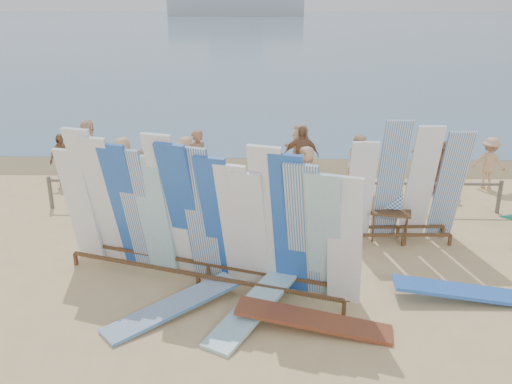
{
  "coord_description": "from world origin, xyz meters",
  "views": [
    {
      "loc": [
        -0.06,
        -10.6,
        5.38
      ],
      "look_at": [
        -0.38,
        1.05,
        1.22
      ],
      "focal_mm": 38.0,
      "sensor_mm": 36.0,
      "label": 1
    }
  ],
  "objects_px": {
    "beach_chair_right": "(291,188)",
    "beachgoer_7": "(420,160)",
    "flat_board_b": "(256,314)",
    "beachgoer_9": "(489,163)",
    "main_surfboard_rack": "(201,218)",
    "beachgoer_1": "(197,161)",
    "beachgoer_11": "(89,145)",
    "beachgoer_5": "(300,153)",
    "beachgoer_8": "(359,164)",
    "beachgoer_3": "(186,162)",
    "beachgoer_0": "(124,167)",
    "vendor_table": "(390,224)",
    "beachgoer_extra_1": "(62,159)",
    "flat_board_d": "(464,300)",
    "beachgoer_4": "(301,155)",
    "beachgoer_2": "(147,175)",
    "side_surfboard_rack": "(406,187)",
    "beachgoer_6": "(306,174)",
    "flat_board_c": "(313,328)",
    "stroller": "(363,183)",
    "beachgoer_10": "(441,168)",
    "beach_chair_left": "(314,197)",
    "flat_board_e": "(174,312)"
  },
  "relations": [
    {
      "from": "beachgoer_5",
      "to": "beachgoer_3",
      "type": "bearing_deg",
      "value": -93.22
    },
    {
      "from": "beachgoer_4",
      "to": "beachgoer_2",
      "type": "relative_size",
      "value": 1.18
    },
    {
      "from": "flat_board_e",
      "to": "beachgoer_0",
      "type": "bearing_deg",
      "value": 160.25
    },
    {
      "from": "beach_chair_right",
      "to": "beachgoer_7",
      "type": "bearing_deg",
      "value": -6.85
    },
    {
      "from": "side_surfboard_rack",
      "to": "beachgoer_1",
      "type": "height_order",
      "value": "side_surfboard_rack"
    },
    {
      "from": "beach_chair_right",
      "to": "stroller",
      "type": "height_order",
      "value": "stroller"
    },
    {
      "from": "beach_chair_right",
      "to": "beachgoer_1",
      "type": "bearing_deg",
      "value": 151.48
    },
    {
      "from": "flat_board_e",
      "to": "stroller",
      "type": "height_order",
      "value": "stroller"
    },
    {
      "from": "beachgoer_8",
      "to": "beachgoer_4",
      "type": "distance_m",
      "value": 1.8
    },
    {
      "from": "vendor_table",
      "to": "beach_chair_right",
      "type": "height_order",
      "value": "vendor_table"
    },
    {
      "from": "flat_board_b",
      "to": "beachgoer_9",
      "type": "distance_m",
      "value": 9.87
    },
    {
      "from": "stroller",
      "to": "beachgoer_6",
      "type": "xyz_separation_m",
      "value": [
        -1.68,
        -0.35,
        0.39
      ]
    },
    {
      "from": "beachgoer_6",
      "to": "beachgoer_0",
      "type": "xyz_separation_m",
      "value": [
        -5.17,
        0.18,
        0.09
      ]
    },
    {
      "from": "beachgoer_8",
      "to": "beachgoer_3",
      "type": "relative_size",
      "value": 1.11
    },
    {
      "from": "main_surfboard_rack",
      "to": "beachgoer_5",
      "type": "height_order",
      "value": "main_surfboard_rack"
    },
    {
      "from": "beachgoer_11",
      "to": "beachgoer_5",
      "type": "bearing_deg",
      "value": -160.8
    },
    {
      "from": "beachgoer_4",
      "to": "beachgoer_3",
      "type": "bearing_deg",
      "value": -172.84
    },
    {
      "from": "beachgoer_0",
      "to": "beachgoer_extra_1",
      "type": "height_order",
      "value": "beachgoer_0"
    },
    {
      "from": "flat_board_d",
      "to": "beachgoer_9",
      "type": "height_order",
      "value": "beachgoer_9"
    },
    {
      "from": "beach_chair_left",
      "to": "beachgoer_9",
      "type": "xyz_separation_m",
      "value": [
        5.31,
        1.6,
        0.54
      ]
    },
    {
      "from": "beachgoer_9",
      "to": "beachgoer_10",
      "type": "bearing_deg",
      "value": 46.37
    },
    {
      "from": "main_surfboard_rack",
      "to": "beachgoer_5",
      "type": "relative_size",
      "value": 3.35
    },
    {
      "from": "flat_board_b",
      "to": "beachgoer_3",
      "type": "xyz_separation_m",
      "value": [
        -2.28,
        6.96,
        0.78
      ]
    },
    {
      "from": "beachgoer_7",
      "to": "beachgoer_5",
      "type": "bearing_deg",
      "value": -19.0
    },
    {
      "from": "beachgoer_10",
      "to": "beachgoer_11",
      "type": "bearing_deg",
      "value": 137.7
    },
    {
      "from": "beachgoer_extra_1",
      "to": "beachgoer_10",
      "type": "bearing_deg",
      "value": -71.05
    },
    {
      "from": "beachgoer_9",
      "to": "flat_board_d",
      "type": "bearing_deg",
      "value": 92.9
    },
    {
      "from": "flat_board_c",
      "to": "flat_board_b",
      "type": "xyz_separation_m",
      "value": [
        -1.0,
        0.42,
        0.0
      ]
    },
    {
      "from": "flat_board_d",
      "to": "flat_board_c",
      "type": "height_order",
      "value": "flat_board_d"
    },
    {
      "from": "beachgoer_3",
      "to": "beachgoer_5",
      "type": "bearing_deg",
      "value": 150.31
    },
    {
      "from": "beachgoer_10",
      "to": "beachgoer_2",
      "type": "relative_size",
      "value": 1.02
    },
    {
      "from": "side_surfboard_rack",
      "to": "flat_board_c",
      "type": "distance_m",
      "value": 4.53
    },
    {
      "from": "beach_chair_right",
      "to": "beachgoer_5",
      "type": "bearing_deg",
      "value": 56.85
    },
    {
      "from": "side_surfboard_rack",
      "to": "beachgoer_2",
      "type": "distance_m",
      "value": 7.0
    },
    {
      "from": "beachgoer_9",
      "to": "beach_chair_left",
      "type": "bearing_deg",
      "value": 42.96
    },
    {
      "from": "flat_board_b",
      "to": "beachgoer_5",
      "type": "bearing_deg",
      "value": 110.57
    },
    {
      "from": "beach_chair_left",
      "to": "stroller",
      "type": "distance_m",
      "value": 1.65
    },
    {
      "from": "side_surfboard_rack",
      "to": "vendor_table",
      "type": "bearing_deg",
      "value": 156.74
    },
    {
      "from": "flat_board_b",
      "to": "beachgoer_8",
      "type": "height_order",
      "value": "beachgoer_8"
    },
    {
      "from": "beachgoer_9",
      "to": "beach_chair_right",
      "type": "bearing_deg",
      "value": 34.53
    },
    {
      "from": "beach_chair_left",
      "to": "beach_chair_right",
      "type": "bearing_deg",
      "value": 145.64
    },
    {
      "from": "beachgoer_11",
      "to": "beachgoer_3",
      "type": "bearing_deg",
      "value": -179.26
    },
    {
      "from": "beachgoer_0",
      "to": "flat_board_b",
      "type": "bearing_deg",
      "value": 140.54
    },
    {
      "from": "beachgoer_7",
      "to": "beachgoer_11",
      "type": "bearing_deg",
      "value": -20.33
    },
    {
      "from": "flat_board_b",
      "to": "beachgoer_0",
      "type": "bearing_deg",
      "value": 151.69
    },
    {
      "from": "beachgoer_2",
      "to": "beachgoer_6",
      "type": "bearing_deg",
      "value": 38.38
    },
    {
      "from": "stroller",
      "to": "beachgoer_7",
      "type": "bearing_deg",
      "value": 35.32
    },
    {
      "from": "beachgoer_8",
      "to": "beachgoer_11",
      "type": "xyz_separation_m",
      "value": [
        -8.57,
        2.11,
        -0.03
      ]
    },
    {
      "from": "main_surfboard_rack",
      "to": "beachgoer_1",
      "type": "height_order",
      "value": "main_surfboard_rack"
    },
    {
      "from": "flat_board_e",
      "to": "beachgoer_11",
      "type": "bearing_deg",
      "value": 164.62
    }
  ]
}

